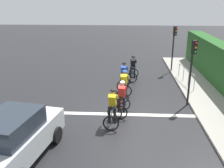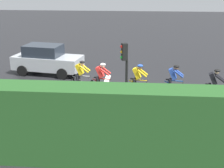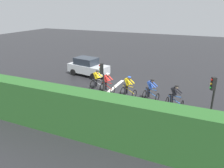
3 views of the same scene
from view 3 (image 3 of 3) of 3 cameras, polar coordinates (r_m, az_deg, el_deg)
name	(u,v)px [view 3 (image 3 of 3)]	position (r m, az deg, el deg)	size (l,w,h in m)	color
ground_plane	(111,94)	(17.25, -0.30, -2.62)	(80.00, 80.00, 0.00)	black
sidewalk_kerb	(109,128)	(12.61, -0.89, -11.33)	(2.80, 18.72, 0.12)	#9E998E
stone_wall_low	(101,132)	(11.80, -2.77, -12.46)	(0.44, 18.72, 0.57)	gray
hedge_wall	(98,118)	(11.08, -3.56, -8.92)	(1.10, 18.72, 2.53)	#265623
road_marking_stop_line	(107,93)	(17.38, -1.37, -2.42)	(7.00, 0.30, 0.01)	silver
cyclist_lead	(174,97)	(15.25, 15.98, -3.29)	(0.81, 1.16, 1.66)	black
cyclist_second	(151,90)	(16.07, 10.04, -1.60)	(0.84, 1.17, 1.66)	black
cyclist_mid	(128,87)	(16.49, 4.22, -0.78)	(0.87, 1.19, 1.66)	black
cyclist_fourth	(107,83)	(17.21, -1.36, 0.16)	(0.82, 1.16, 1.66)	black
cyclist_trailing	(97,80)	(17.98, -3.97, 1.00)	(0.79, 1.15, 1.66)	black
car_silver	(88,67)	(21.79, -6.32, 4.51)	(2.40, 4.33, 1.76)	#B7BCC1
traffic_light_near_crossing	(103,81)	(13.32, -2.48, 0.70)	(0.26, 0.30, 3.34)	black
traffic_light_far_junction	(212,99)	(11.92, 24.59, -3.54)	(0.27, 0.29, 3.34)	black
pedestrian_railing_kerbside	(152,117)	(12.38, 10.46, -8.57)	(0.37, 2.91, 1.03)	#999EA3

